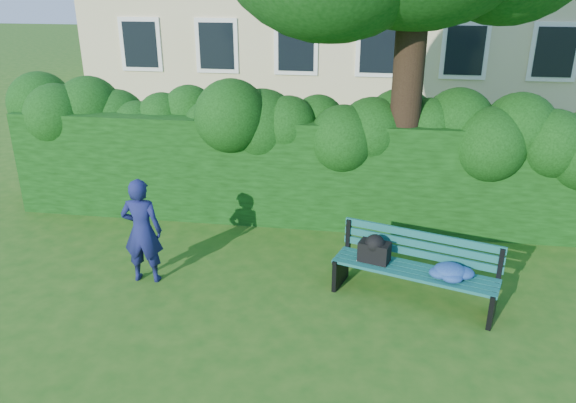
# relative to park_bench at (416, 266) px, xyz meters

# --- Properties ---
(ground) EXTENTS (80.00, 80.00, 0.00)m
(ground) POSITION_rel_park_bench_xyz_m (-1.81, 0.25, -0.51)
(ground) COLOR #1F5214
(ground) RESTS_ON ground
(hedge) EXTENTS (10.00, 1.00, 1.80)m
(hedge) POSITION_rel_park_bench_xyz_m (-1.81, 2.45, 0.39)
(hedge) COLOR black
(hedge) RESTS_ON ground
(park_bench) EXTENTS (2.17, 1.15, 0.89)m
(park_bench) POSITION_rel_park_bench_xyz_m (0.00, 0.00, 0.00)
(park_bench) COLOR #0D423E
(park_bench) RESTS_ON ground
(man_reading) EXTENTS (0.57, 0.39, 1.51)m
(man_reading) POSITION_rel_park_bench_xyz_m (-3.69, -0.02, 0.25)
(man_reading) COLOR #161B4F
(man_reading) RESTS_ON ground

